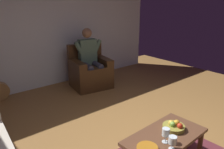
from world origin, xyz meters
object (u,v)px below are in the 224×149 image
(armchair, at_px, (90,72))
(wine_glass_near, at_px, (173,141))
(coffee_table, at_px, (165,140))
(person_seated, at_px, (90,57))
(fruit_bowl, at_px, (174,126))
(wine_glass_far, at_px, (166,133))
(decorative_dish, at_px, (147,148))

(armchair, bearing_deg, wine_glass_near, 81.92)
(coffee_table, bearing_deg, person_seated, -105.90)
(armchair, height_order, wine_glass_near, armchair)
(fruit_bowl, bearing_deg, person_seated, -102.28)
(wine_glass_far, distance_m, decorative_dish, 0.27)
(fruit_bowl, height_order, decorative_dish, fruit_bowl)
(person_seated, bearing_deg, wine_glass_near, 81.86)
(wine_glass_near, bearing_deg, person_seated, -107.64)
(wine_glass_near, bearing_deg, coffee_table, -127.03)
(person_seated, height_order, wine_glass_far, person_seated)
(wine_glass_near, distance_m, decorative_dish, 0.27)
(wine_glass_near, bearing_deg, armchair, -107.58)
(armchair, relative_size, wine_glass_far, 5.52)
(person_seated, height_order, wine_glass_near, person_seated)
(wine_glass_far, relative_size, fruit_bowl, 0.65)
(wine_glass_far, bearing_deg, wine_glass_near, 70.55)
(person_seated, distance_m, wine_glass_far, 2.88)
(person_seated, xyz_separation_m, wine_glass_near, (0.91, 2.86, -0.20))
(wine_glass_near, height_order, fruit_bowl, wine_glass_near)
(coffee_table, relative_size, wine_glass_near, 6.84)
(armchair, xyz_separation_m, wine_glass_near, (0.91, 2.88, 0.16))
(armchair, distance_m, wine_glass_near, 3.03)
(person_seated, height_order, decorative_dish, person_seated)
(person_seated, bearing_deg, armchair, -90.00)
(person_seated, distance_m, wine_glass_near, 3.01)
(fruit_bowl, bearing_deg, coffee_table, 5.02)
(person_seated, bearing_deg, fruit_bowl, 87.21)
(wine_glass_near, height_order, decorative_dish, wine_glass_near)
(wine_glass_far, bearing_deg, person_seated, -107.55)
(coffee_table, relative_size, decorative_dish, 4.58)
(coffee_table, height_order, wine_glass_far, wine_glass_far)
(armchair, xyz_separation_m, coffee_table, (0.76, 2.68, 0.00))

